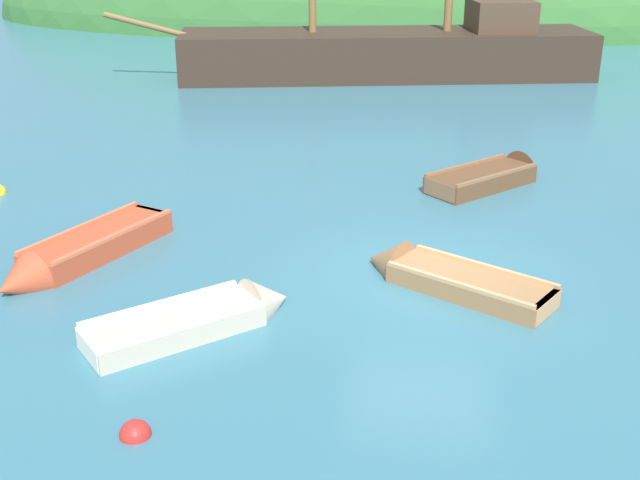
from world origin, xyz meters
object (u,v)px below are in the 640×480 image
(rowboat_near_dock, at_px, (495,178))
(sailing_ship, at_px, (390,61))
(rowboat_center, at_px, (443,280))
(rowboat_far, at_px, (80,254))
(rowboat_outer_right, at_px, (204,320))
(buoy_red, at_px, (135,435))

(rowboat_near_dock, bearing_deg, sailing_ship, 58.64)
(sailing_ship, height_order, rowboat_center, sailing_ship)
(sailing_ship, distance_m, rowboat_far, 18.58)
(rowboat_center, relative_size, rowboat_outer_right, 1.11)
(rowboat_center, xyz_separation_m, rowboat_far, (-6.39, 0.01, 0.05))
(rowboat_far, xyz_separation_m, buoy_red, (2.79, -4.73, -0.15))
(rowboat_center, height_order, buoy_red, rowboat_center)
(rowboat_far, bearing_deg, rowboat_center, 111.88)
(sailing_ship, xyz_separation_m, buoy_red, (-1.49, -22.80, -0.60))
(rowboat_near_dock, relative_size, buoy_red, 7.90)
(rowboat_far, distance_m, buoy_red, 5.49)
(rowboat_near_dock, height_order, rowboat_center, rowboat_near_dock)
(rowboat_center, relative_size, buoy_red, 8.66)
(sailing_ship, relative_size, rowboat_near_dock, 5.80)
(rowboat_outer_right, bearing_deg, rowboat_far, 102.48)
(rowboat_near_dock, height_order, rowboat_outer_right, rowboat_near_dock)
(rowboat_outer_right, bearing_deg, rowboat_center, -13.00)
(rowboat_near_dock, xyz_separation_m, buoy_red, (-4.74, -10.34, -0.14))
(sailing_ship, distance_m, rowboat_near_dock, 12.89)
(sailing_ship, bearing_deg, buoy_red, 74.16)
(rowboat_far, xyz_separation_m, rowboat_outer_right, (2.86, -2.00, -0.04))
(rowboat_far, relative_size, buoy_red, 9.75)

